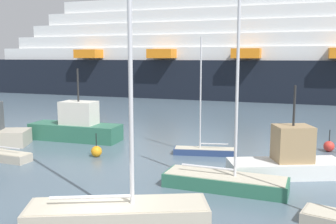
{
  "coord_description": "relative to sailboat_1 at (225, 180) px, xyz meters",
  "views": [
    {
      "loc": [
        6.67,
        -13.76,
        6.74
      ],
      "look_at": [
        0.0,
        10.46,
        3.07
      ],
      "focal_mm": 40.64,
      "sensor_mm": 36.0,
      "label": 1
    }
  ],
  "objects": [
    {
      "name": "fishing_boat_2",
      "position": [
        3.18,
        3.11,
        0.47
      ],
      "size": [
        6.79,
        4.15,
        5.16
      ],
      "rotation": [
        0.0,
        0.0,
        0.34
      ],
      "color": "white",
      "rests_on": "ground_plane"
    },
    {
      "name": "ground_plane",
      "position": [
        -4.52,
        -5.09,
        -0.49
      ],
      "size": [
        600.0,
        600.0,
        0.0
      ],
      "primitive_type": "plane",
      "color": "slate"
    },
    {
      "name": "channel_buoy_2",
      "position": [
        -9.19,
        4.06,
        -0.11
      ],
      "size": [
        0.74,
        0.74,
        1.62
      ],
      "color": "orange",
      "rests_on": "ground_plane"
    },
    {
      "name": "sailboat_6",
      "position": [
        -3.75,
        -5.1,
        0.15
      ],
      "size": [
        7.65,
        4.43,
        14.42
      ],
      "rotation": [
        0.0,
        0.0,
        0.34
      ],
      "color": "#BCB29E",
      "rests_on": "ground_plane"
    },
    {
      "name": "channel_buoy_0",
      "position": [
        6.23,
        9.8,
        -0.11
      ],
      "size": [
        0.75,
        0.75,
        1.58
      ],
      "color": "red",
      "rests_on": "ground_plane"
    },
    {
      "name": "cruise_ship",
      "position": [
        5.28,
        45.83,
        6.58
      ],
      "size": [
        113.4,
        24.13,
        21.95
      ],
      "rotation": [
        0.0,
        0.0,
        -0.07
      ],
      "color": "black",
      "rests_on": "ground_plane"
    },
    {
      "name": "sailboat_1",
      "position": [
        0.0,
        0.0,
        0.0
      ],
      "size": [
        6.44,
        2.51,
        10.01
      ],
      "rotation": [
        0.0,
        0.0,
        -0.1
      ],
      "color": "#2D6B51",
      "rests_on": "ground_plane"
    },
    {
      "name": "sailboat_3",
      "position": [
        -2.21,
        6.58,
        -0.11
      ],
      "size": [
        4.39,
        1.6,
        8.05
      ],
      "rotation": [
        0.0,
        0.0,
        3.27
      ],
      "color": "navy",
      "rests_on": "ground_plane"
    },
    {
      "name": "sailboat_4",
      "position": [
        -14.92,
        1.66,
        -0.08
      ],
      "size": [
        4.51,
        1.72,
        8.43
      ],
      "rotation": [
        0.0,
        0.0,
        3.01
      ],
      "color": "#BCB29E",
      "rests_on": "ground_plane"
    },
    {
      "name": "fishing_boat_0",
      "position": [
        -13.07,
        8.42,
        0.63
      ],
      "size": [
        7.56,
        2.51,
        5.8
      ],
      "rotation": [
        0.0,
        0.0,
        -0.03
      ],
      "color": "#2D6B51",
      "rests_on": "ground_plane"
    }
  ]
}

